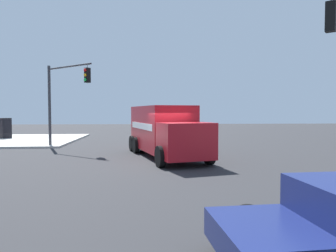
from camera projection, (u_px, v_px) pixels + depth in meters
The scene contains 5 objects.
ground_plane at pixel (167, 164), 15.19m from camera, with size 100.00×100.00×0.00m, color #2B2B2D.
sidewalk_corner_far at pixel (8, 140), 27.29m from camera, with size 12.13×12.13×0.14m, color beige.
delivery_truck at pixel (165, 130), 17.58m from camera, with size 8.10×4.43×2.88m.
traffic_light_primary at pixel (62, 92), 21.59m from camera, with size 3.08×3.63×5.75m.
vending_machine_blue at pixel (5, 128), 28.57m from camera, with size 1.17×1.13×1.85m.
Camera 1 is at (-15.05, 1.09, 2.55)m, focal length 33.13 mm.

